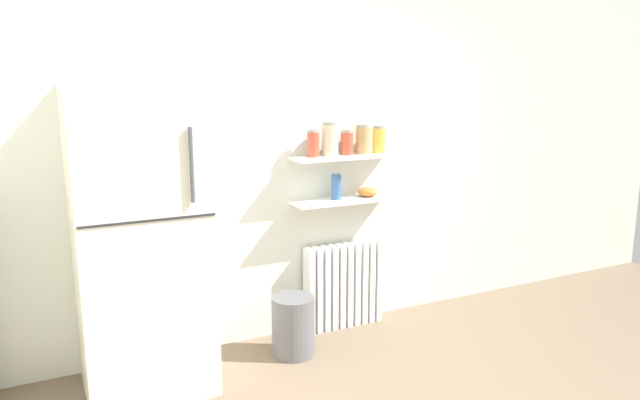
{
  "coord_description": "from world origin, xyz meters",
  "views": [
    {
      "loc": [
        -1.86,
        -1.72,
        1.8
      ],
      "look_at": [
        -0.21,
        1.6,
        1.05
      ],
      "focal_mm": 33.1,
      "sensor_mm": 36.0,
      "label": 1
    }
  ],
  "objects_px": {
    "radiator": "(344,285)",
    "storage_jar_1": "(330,139)",
    "storage_jar_0": "(313,143)",
    "storage_jar_2": "(347,142)",
    "trash_bin": "(293,326)",
    "vase": "(336,187)",
    "storage_jar_3": "(363,139)",
    "shelf_bowl": "(368,192)",
    "refrigerator": "(140,241)",
    "storage_jar_4": "(379,139)"
  },
  "relations": [
    {
      "from": "storage_jar_2",
      "to": "storage_jar_0",
      "type": "bearing_deg",
      "value": -180.0
    },
    {
      "from": "refrigerator",
      "to": "shelf_bowl",
      "type": "height_order",
      "value": "refrigerator"
    },
    {
      "from": "storage_jar_2",
      "to": "storage_jar_1",
      "type": "bearing_deg",
      "value": 180.0
    },
    {
      "from": "shelf_bowl",
      "to": "storage_jar_0",
      "type": "bearing_deg",
      "value": -180.0
    },
    {
      "from": "storage_jar_4",
      "to": "shelf_bowl",
      "type": "distance_m",
      "value": 0.39
    },
    {
      "from": "storage_jar_2",
      "to": "vase",
      "type": "distance_m",
      "value": 0.32
    },
    {
      "from": "radiator",
      "to": "storage_jar_1",
      "type": "height_order",
      "value": "storage_jar_1"
    },
    {
      "from": "radiator",
      "to": "storage_jar_3",
      "type": "bearing_deg",
      "value": -12.88
    },
    {
      "from": "refrigerator",
      "to": "storage_jar_2",
      "type": "distance_m",
      "value": 1.57
    },
    {
      "from": "storage_jar_1",
      "to": "vase",
      "type": "height_order",
      "value": "storage_jar_1"
    },
    {
      "from": "storage_jar_2",
      "to": "vase",
      "type": "relative_size",
      "value": 0.98
    },
    {
      "from": "refrigerator",
      "to": "trash_bin",
      "type": "bearing_deg",
      "value": -1.48
    },
    {
      "from": "trash_bin",
      "to": "storage_jar_1",
      "type": "bearing_deg",
      "value": 31.26
    },
    {
      "from": "storage_jar_2",
      "to": "shelf_bowl",
      "type": "bearing_deg",
      "value": 0.0
    },
    {
      "from": "radiator",
      "to": "storage_jar_0",
      "type": "xyz_separation_m",
      "value": [
        -0.26,
        -0.03,
        1.07
      ]
    },
    {
      "from": "radiator",
      "to": "refrigerator",
      "type": "bearing_deg",
      "value": -170.48
    },
    {
      "from": "shelf_bowl",
      "to": "trash_bin",
      "type": "distance_m",
      "value": 1.1
    },
    {
      "from": "radiator",
      "to": "vase",
      "type": "height_order",
      "value": "vase"
    },
    {
      "from": "storage_jar_1",
      "to": "storage_jar_2",
      "type": "bearing_deg",
      "value": 0.0
    },
    {
      "from": "storage_jar_1",
      "to": "storage_jar_4",
      "type": "distance_m",
      "value": 0.39
    },
    {
      "from": "refrigerator",
      "to": "vase",
      "type": "height_order",
      "value": "refrigerator"
    },
    {
      "from": "refrigerator",
      "to": "storage_jar_3",
      "type": "xyz_separation_m",
      "value": [
        1.61,
        0.22,
        0.5
      ]
    },
    {
      "from": "storage_jar_0",
      "to": "shelf_bowl",
      "type": "height_order",
      "value": "storage_jar_0"
    },
    {
      "from": "vase",
      "to": "shelf_bowl",
      "type": "bearing_deg",
      "value": 0.0
    },
    {
      "from": "radiator",
      "to": "storage_jar_3",
      "type": "xyz_separation_m",
      "value": [
        0.13,
        -0.03,
        1.08
      ]
    },
    {
      "from": "storage_jar_1",
      "to": "vase",
      "type": "bearing_deg",
      "value": 0.0
    },
    {
      "from": "storage_jar_0",
      "to": "storage_jar_3",
      "type": "height_order",
      "value": "storage_jar_3"
    },
    {
      "from": "storage_jar_4",
      "to": "trash_bin",
      "type": "relative_size",
      "value": 0.49
    },
    {
      "from": "storage_jar_2",
      "to": "storage_jar_3",
      "type": "height_order",
      "value": "storage_jar_3"
    },
    {
      "from": "trash_bin",
      "to": "shelf_bowl",
      "type": "bearing_deg",
      "value": 18.89
    },
    {
      "from": "storage_jar_0",
      "to": "shelf_bowl",
      "type": "relative_size",
      "value": 1.29
    },
    {
      "from": "storage_jar_3",
      "to": "trash_bin",
      "type": "bearing_deg",
      "value": -159.91
    },
    {
      "from": "storage_jar_3",
      "to": "storage_jar_4",
      "type": "distance_m",
      "value": 0.13
    },
    {
      "from": "refrigerator",
      "to": "storage_jar_4",
      "type": "relative_size",
      "value": 9.11
    },
    {
      "from": "radiator",
      "to": "storage_jar_1",
      "type": "relative_size",
      "value": 2.69
    },
    {
      "from": "storage_jar_0",
      "to": "storage_jar_2",
      "type": "relative_size",
      "value": 1.06
    },
    {
      "from": "refrigerator",
      "to": "radiator",
      "type": "height_order",
      "value": "refrigerator"
    },
    {
      "from": "storage_jar_2",
      "to": "vase",
      "type": "height_order",
      "value": "storage_jar_2"
    },
    {
      "from": "radiator",
      "to": "storage_jar_4",
      "type": "bearing_deg",
      "value": -6.52
    },
    {
      "from": "storage_jar_0",
      "to": "trash_bin",
      "type": "height_order",
      "value": "storage_jar_0"
    },
    {
      "from": "storage_jar_0",
      "to": "storage_jar_2",
      "type": "height_order",
      "value": "storage_jar_0"
    },
    {
      "from": "storage_jar_3",
      "to": "vase",
      "type": "xyz_separation_m",
      "value": [
        -0.21,
        0.0,
        -0.33
      ]
    },
    {
      "from": "radiator",
      "to": "vase",
      "type": "bearing_deg",
      "value": -159.95
    },
    {
      "from": "storage_jar_1",
      "to": "radiator",
      "type": "bearing_deg",
      "value": 12.88
    },
    {
      "from": "storage_jar_2",
      "to": "trash_bin",
      "type": "height_order",
      "value": "storage_jar_2"
    },
    {
      "from": "storage_jar_1",
      "to": "refrigerator",
      "type": "bearing_deg",
      "value": -170.82
    },
    {
      "from": "storage_jar_0",
      "to": "vase",
      "type": "height_order",
      "value": "storage_jar_0"
    },
    {
      "from": "vase",
      "to": "storage_jar_4",
      "type": "bearing_deg",
      "value": 0.0
    },
    {
      "from": "refrigerator",
      "to": "storage_jar_1",
      "type": "height_order",
      "value": "refrigerator"
    },
    {
      "from": "storage_jar_0",
      "to": "vase",
      "type": "bearing_deg",
      "value": 0.0
    }
  ]
}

